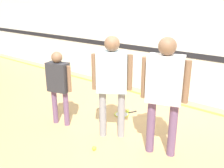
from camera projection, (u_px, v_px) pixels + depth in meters
ground_plane at (109, 135)px, 4.15m from camera, size 16.00×16.00×0.00m
wall_back at (176, 26)px, 5.33m from camera, size 16.00×0.07×3.20m
floor_stripe at (164, 100)px, 5.60m from camera, size 14.40×0.10×0.01m
person_instructor at (112, 77)px, 3.82m from camera, size 0.54×0.47×1.65m
person_student_left at (59, 81)px, 4.28m from camera, size 0.49×0.29×1.32m
person_student_right at (165, 85)px, 3.35m from camera, size 0.62×0.40×1.70m
racket_spare_on_floor at (122, 114)px, 4.89m from camera, size 0.38×0.50×0.03m
tennis_ball_near_instructor at (94, 148)px, 3.73m from camera, size 0.07×0.07×0.07m
tennis_ball_by_spare_racket at (128, 111)px, 4.99m from camera, size 0.07×0.07×0.07m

